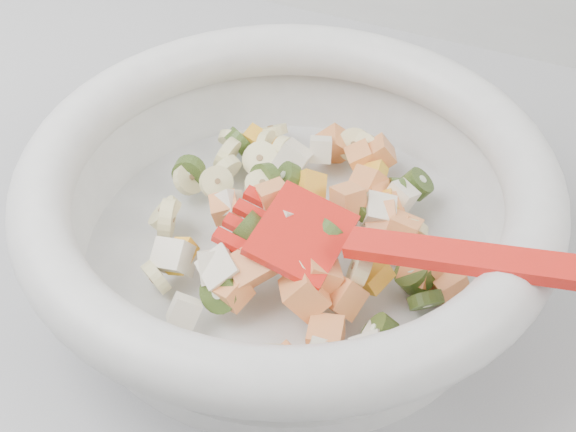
% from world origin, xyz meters
% --- Properties ---
extents(mixing_bowl, '(0.43, 0.35, 0.12)m').
position_xyz_m(mixing_bowl, '(0.20, 1.40, 0.95)').
color(mixing_bowl, silver).
rests_on(mixing_bowl, counter).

